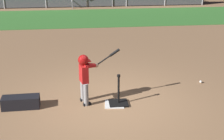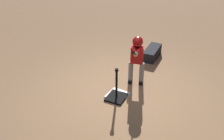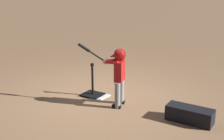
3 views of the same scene
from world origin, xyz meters
name	(u,v)px [view 2 (image 2 of 3)]	position (x,y,z in m)	size (l,w,h in m)	color
ground_plane	(122,93)	(0.00, 0.00, 0.00)	(90.00, 90.00, 0.00)	#99704C
home_plate	(118,95)	(0.12, -0.06, 0.01)	(0.44, 0.44, 0.02)	white
batting_tee	(116,94)	(0.22, -0.05, 0.10)	(0.44, 0.40, 0.74)	black
batter_child	(137,55)	(-0.53, 0.11, 0.76)	(0.99, 0.45, 1.25)	gray
equipment_bag	(152,53)	(-2.01, 0.02, 0.14)	(0.84, 0.32, 0.28)	black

